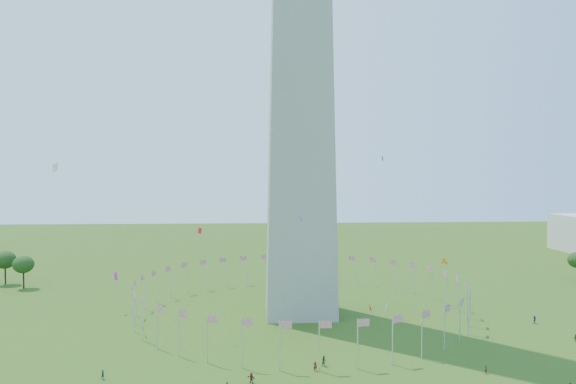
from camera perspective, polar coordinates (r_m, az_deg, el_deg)
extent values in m
cylinder|color=silver|center=(149.55, 16.95, -9.86)|extent=(0.24, 0.24, 9.00)
cylinder|color=silver|center=(155.74, 15.83, -9.37)|extent=(0.24, 0.24, 9.00)
cylinder|color=silver|center=(161.43, 14.42, -8.96)|extent=(0.24, 0.24, 9.00)
cylinder|color=silver|center=(166.50, 12.76, -8.61)|extent=(0.24, 0.24, 9.00)
cylinder|color=silver|center=(170.87, 10.92, -8.32)|extent=(0.24, 0.24, 9.00)
cylinder|color=silver|center=(174.45, 8.93, -8.10)|extent=(0.24, 0.24, 9.00)
cylinder|color=silver|center=(177.19, 6.82, -7.93)|extent=(0.24, 0.24, 9.00)
cylinder|color=silver|center=(179.05, 4.64, -7.82)|extent=(0.24, 0.24, 9.00)
cylinder|color=silver|center=(180.00, 2.42, -7.76)|extent=(0.24, 0.24, 9.00)
cylinder|color=silver|center=(180.02, 0.18, -7.76)|extent=(0.24, 0.24, 9.00)
cylinder|color=silver|center=(179.11, -2.05, -7.81)|extent=(0.24, 0.24, 9.00)
cylinder|color=silver|center=(177.29, -4.23, -7.92)|extent=(0.24, 0.24, 9.00)
cylinder|color=silver|center=(174.58, -6.34, -8.08)|extent=(0.24, 0.24, 9.00)
cylinder|color=silver|center=(171.02, -8.33, -8.30)|extent=(0.24, 0.24, 9.00)
cylinder|color=silver|center=(166.69, -10.18, -8.58)|extent=(0.24, 0.24, 9.00)
cylinder|color=silver|center=(161.64, -11.85, -8.92)|extent=(0.24, 0.24, 9.00)
cylinder|color=silver|center=(155.97, -13.27, -9.33)|extent=(0.24, 0.24, 9.00)
cylinder|color=silver|center=(149.80, -14.40, -9.82)|extent=(0.24, 0.24, 9.00)
cylinder|color=silver|center=(143.25, -15.18, -10.37)|extent=(0.24, 0.24, 9.00)
cylinder|color=silver|center=(136.50, -15.52, -10.99)|extent=(0.24, 0.24, 9.00)
cylinder|color=silver|center=(129.72, -15.36, -11.67)|extent=(0.24, 0.24, 9.00)
cylinder|color=silver|center=(123.14, -14.60, -12.41)|extent=(0.24, 0.24, 9.00)
cylinder|color=silver|center=(117.01, -13.17, -13.17)|extent=(0.24, 0.24, 9.00)
cylinder|color=silver|center=(111.59, -11.04, -13.90)|extent=(0.24, 0.24, 9.00)
cylinder|color=silver|center=(107.18, -8.20, -14.56)|extent=(0.24, 0.24, 9.00)
cylinder|color=silver|center=(104.05, -4.74, -15.06)|extent=(0.24, 0.24, 9.00)
cylinder|color=silver|center=(102.40, -0.85, -15.33)|extent=(0.24, 0.24, 9.00)
cylinder|color=silver|center=(102.37, 3.19, -15.34)|extent=(0.24, 0.24, 9.00)
cylinder|color=silver|center=(103.95, 7.09, -15.08)|extent=(0.24, 0.24, 9.00)
cylinder|color=silver|center=(107.03, 10.57, -14.60)|extent=(0.24, 0.24, 9.00)
cylinder|color=silver|center=(111.40, 13.44, -13.95)|extent=(0.24, 0.24, 9.00)
cylinder|color=silver|center=(116.78, 15.61, -13.22)|extent=(0.24, 0.24, 9.00)
cylinder|color=silver|center=(122.89, 17.06, -12.46)|extent=(0.24, 0.24, 9.00)
cylinder|color=silver|center=(129.46, 17.84, -11.73)|extent=(0.24, 0.24, 9.00)
cylinder|color=silver|center=(136.23, 18.03, -11.04)|extent=(0.24, 0.24, 9.00)
cylinder|color=silver|center=(142.99, 17.71, -10.42)|extent=(0.24, 0.24, 9.00)
imported|color=#571614|center=(103.52, 2.78, -17.25)|extent=(0.74, 0.60, 1.76)
imported|color=#571320|center=(98.34, -3.75, -18.33)|extent=(1.66, 1.51, 1.70)
imported|color=#183C28|center=(105.88, 3.69, -16.76)|extent=(1.12, 0.99, 1.95)
imported|color=#1B4528|center=(104.56, -18.30, -17.18)|extent=(0.63, 0.73, 1.68)
imported|color=#262626|center=(133.70, 27.20, -13.04)|extent=(1.16, 0.82, 1.62)
imported|color=#202D4A|center=(145.03, 23.77, -11.78)|extent=(1.54, 1.74, 1.77)
imported|color=#571320|center=(107.93, 19.47, -16.63)|extent=(0.51, 0.62, 1.47)
plane|color=orange|center=(126.10, 15.63, -6.82)|extent=(1.16, 1.95, 2.07)
plane|color=white|center=(110.33, -22.56, 2.32)|extent=(1.15, 1.54, 1.81)
plane|color=orange|center=(144.09, -14.08, -3.07)|extent=(0.31, 1.54, 1.57)
plane|color=red|center=(121.55, -8.94, -3.91)|extent=(1.42, 0.26, 1.40)
plane|color=#CC2699|center=(120.16, 1.29, -2.70)|extent=(1.48, 0.94, 1.60)
plane|color=green|center=(132.53, 9.58, 3.38)|extent=(0.31, 1.29, 1.32)
plane|color=red|center=(127.70, 8.37, -11.61)|extent=(0.57, 1.64, 1.66)
plane|color=white|center=(128.52, 9.92, -11.42)|extent=(1.88, 1.12, 2.11)
plane|color=#CC2699|center=(147.96, -17.10, -8.19)|extent=(0.83, 1.95, 2.10)
ellipsoid|color=#2B511B|center=(197.55, -26.80, -6.90)|extent=(6.62, 6.62, 10.35)
ellipsoid|color=#2B511B|center=(188.48, -25.28, -7.40)|extent=(6.22, 6.22, 9.72)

